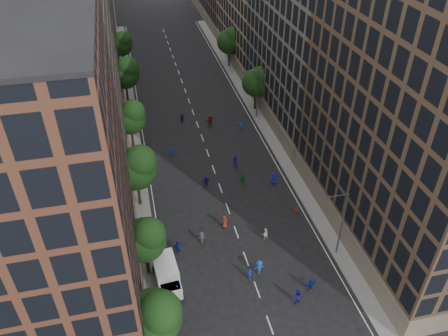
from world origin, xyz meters
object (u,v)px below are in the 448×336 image
at_px(cargo_van, 167,275).
at_px(skater_2, 297,297).
at_px(streetlamp_far, 256,91).
at_px(skater_1, 250,274).
at_px(streetlamp_near, 341,221).
at_px(skater_0, 178,292).

bearing_deg(cargo_van, skater_2, -27.60).
xyz_separation_m(streetlamp_far, skater_1, (-10.78, -34.41, -4.42)).
bearing_deg(streetlamp_far, cargo_van, -120.77).
distance_m(streetlamp_near, skater_2, 9.78).
distance_m(streetlamp_far, cargo_van, 38.64).
distance_m(cargo_van, skater_2, 13.94).
bearing_deg(streetlamp_far, skater_1, -107.39).
height_order(cargo_van, skater_2, cargo_van).
distance_m(streetlamp_far, skater_0, 40.13).
distance_m(skater_0, skater_1, 8.13).
xyz_separation_m(streetlamp_far, cargo_van, (-19.68, -33.05, -3.68)).
bearing_deg(skater_1, skater_2, 130.45).
relative_size(streetlamp_near, cargo_van, 1.65).
bearing_deg(skater_2, streetlamp_near, -154.03).
bearing_deg(streetlamp_far, skater_2, -100.11).
distance_m(skater_1, skater_2, 5.67).
relative_size(skater_0, skater_2, 1.03).
relative_size(skater_0, skater_1, 1.27).
bearing_deg(cargo_van, streetlamp_near, -4.32).
height_order(streetlamp_far, skater_2, streetlamp_far).
bearing_deg(streetlamp_near, cargo_van, -179.87).
bearing_deg(skater_0, skater_1, 162.65).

